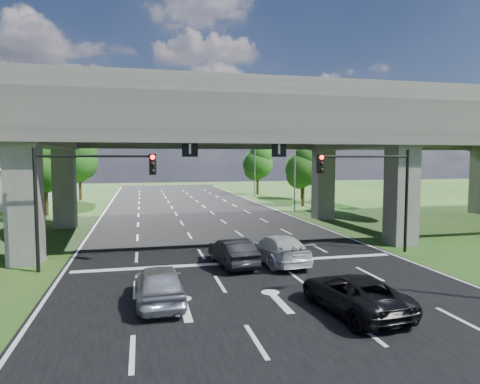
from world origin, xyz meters
name	(u,v)px	position (x,y,z in m)	size (l,w,h in m)	color
ground	(260,282)	(0.00, 0.00, 0.00)	(160.00, 160.00, 0.00)	#1D4D18
road	(220,240)	(0.00, 10.00, 0.01)	(18.00, 120.00, 0.03)	black
overpass	(214,124)	(0.00, 12.00, 7.92)	(80.00, 15.00, 10.00)	#3A3735
signal_right	(374,181)	(7.82, 3.94, 4.19)	(5.76, 0.54, 6.00)	black
signal_left	(83,185)	(-7.82, 3.94, 4.19)	(5.76, 0.54, 6.00)	black
streetlight_far	(291,155)	(10.10, 24.00, 5.85)	(3.38, 0.25, 10.00)	gray
streetlight_beyond	(252,156)	(10.10, 40.00, 5.85)	(3.38, 0.25, 10.00)	gray
tree_left_near	(46,165)	(-13.95, 26.00, 4.82)	(4.50, 4.50, 7.80)	black
tree_left_mid	(33,170)	(-16.95, 34.00, 4.17)	(3.91, 3.90, 6.76)	black
tree_left_far	(80,161)	(-12.95, 42.00, 5.14)	(4.80, 4.80, 8.32)	black
tree_right_near	(304,167)	(13.05, 28.00, 4.50)	(4.20, 4.20, 7.28)	black
tree_right_mid	(303,168)	(16.05, 36.00, 4.17)	(3.91, 3.90, 6.76)	black
tree_right_far	(258,163)	(12.05, 44.00, 4.82)	(4.50, 4.50, 7.80)	black
car_silver	(159,284)	(-4.48, -1.94, 0.78)	(1.76, 4.38, 1.49)	silver
car_dark	(232,252)	(-0.61, 3.00, 0.72)	(1.47, 4.21, 1.39)	black
car_white	(278,249)	(1.81, 3.00, 0.76)	(2.06, 5.06, 1.47)	silver
car_trailing	(354,293)	(2.24, -4.40, 0.70)	(2.21, 4.80, 1.33)	black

